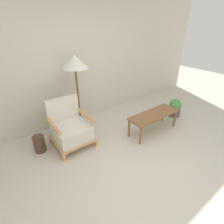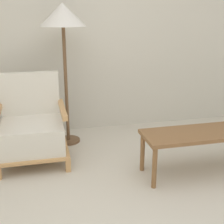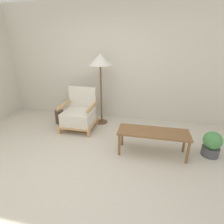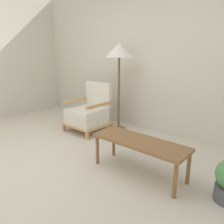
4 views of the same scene
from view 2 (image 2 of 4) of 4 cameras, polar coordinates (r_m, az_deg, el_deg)
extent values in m
cube|color=beige|center=(3.99, -6.71, 15.58)|extent=(8.00, 0.06, 2.70)
cube|color=tan|center=(3.15, -8.02, -9.66)|extent=(0.05, 0.05, 0.13)
cube|color=tan|center=(3.74, -19.05, -5.89)|extent=(0.05, 0.05, 0.13)
cube|color=tan|center=(3.72, -8.99, -5.19)|extent=(0.05, 0.05, 0.13)
cube|color=tan|center=(3.39, -14.13, -6.46)|extent=(0.70, 0.68, 0.03)
cube|color=silver|center=(3.31, -14.33, -4.22)|extent=(0.62, 0.58, 0.27)
cube|color=silver|center=(3.50, -14.77, 3.32)|extent=(0.62, 0.08, 0.46)
cube|color=tan|center=(3.25, -9.03, 0.51)|extent=(0.05, 0.62, 0.05)
cylinder|color=brown|center=(3.84, -7.95, -5.15)|extent=(0.28, 0.28, 0.03)
cylinder|color=brown|center=(3.63, -8.41, 4.72)|extent=(0.04, 0.04, 1.33)
cone|color=silver|center=(3.53, -9.02, 17.22)|extent=(0.50, 0.50, 0.24)
cube|color=brown|center=(3.08, 16.39, -3.73)|extent=(1.17, 0.41, 0.04)
cylinder|color=brown|center=(2.82, 7.77, -10.09)|extent=(0.04, 0.04, 0.39)
cylinder|color=brown|center=(3.09, 5.59, -7.31)|extent=(0.04, 0.04, 0.39)
camera|label=1|loc=(1.40, -91.85, 28.34)|focal=28.00mm
camera|label=3|loc=(1.39, 89.14, 12.05)|focal=28.00mm
camera|label=4|loc=(2.85, 68.13, 4.93)|focal=35.00mm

